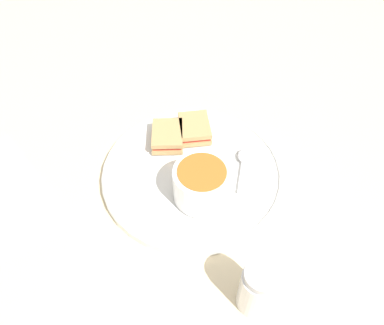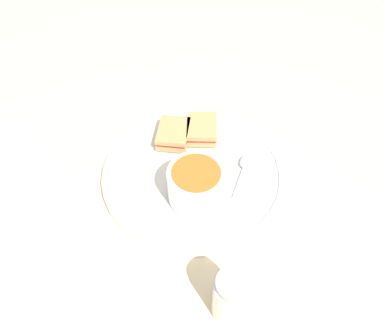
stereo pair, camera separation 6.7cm
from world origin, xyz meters
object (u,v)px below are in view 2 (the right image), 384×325
object	(u,v)px
spoon	(246,165)
sandwich_half_near	(202,129)
soup_bowl	(196,184)
sandwich_half_far	(173,134)
salt_shaker	(231,297)

from	to	relation	value
spoon	sandwich_half_near	world-z (taller)	sandwich_half_near
soup_bowl	sandwich_half_far	distance (m)	0.15
sandwich_half_near	soup_bowl	bearing A→B (deg)	-115.43
soup_bowl	spoon	world-z (taller)	soup_bowl
sandwich_half_near	sandwich_half_far	bearing A→B (deg)	172.69
sandwich_half_near	salt_shaker	distance (m)	0.34
salt_shaker	sandwich_half_near	bearing A→B (deg)	74.97
sandwich_half_near	salt_shaker	world-z (taller)	salt_shaker
sandwich_half_near	spoon	bearing A→B (deg)	-67.15
sandwich_half_near	sandwich_half_far	world-z (taller)	same
soup_bowl	sandwich_half_near	size ratio (longest dim) A/B	1.05
soup_bowl	spoon	xyz separation A→B (m)	(0.11, 0.03, -0.03)
spoon	sandwich_half_far	world-z (taller)	sandwich_half_far
spoon	sandwich_half_near	size ratio (longest dim) A/B	0.97
spoon	sandwich_half_near	distance (m)	0.12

